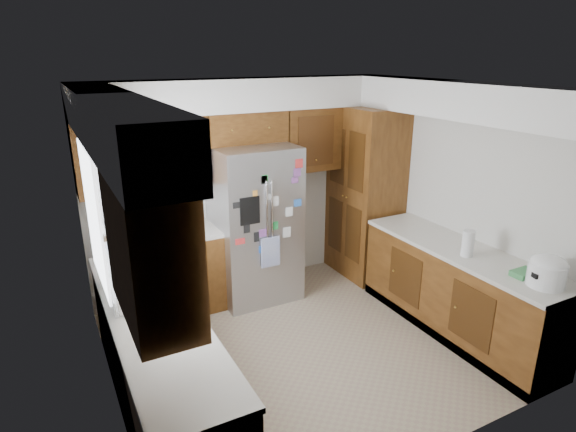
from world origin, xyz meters
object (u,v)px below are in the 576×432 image
at_px(fridge, 255,224).
at_px(rice_cooker, 547,270).
at_px(pantry, 365,193).
at_px(paper_towel, 468,244).

bearing_deg(fridge, rice_cooker, -59.71).
distance_m(pantry, rice_cooker, 2.51).
bearing_deg(rice_cooker, pantry, 89.99).
height_order(pantry, rice_cooker, pantry).
relative_size(rice_cooker, paper_towel, 1.23).
relative_size(pantry, fridge, 1.19).
bearing_deg(fridge, pantry, -2.06).
bearing_deg(pantry, paper_towel, -93.37).
bearing_deg(paper_towel, rice_cooker, -82.08).
xyz_separation_m(fridge, rice_cooker, (1.50, -2.57, 0.16)).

